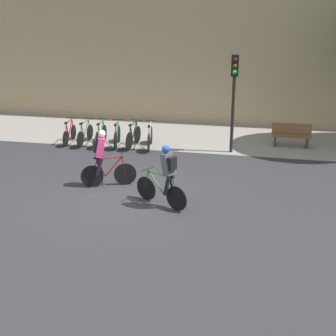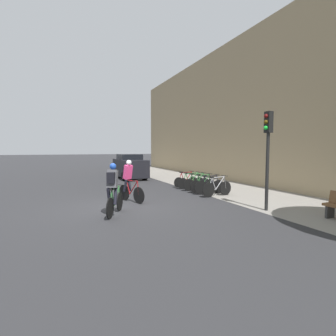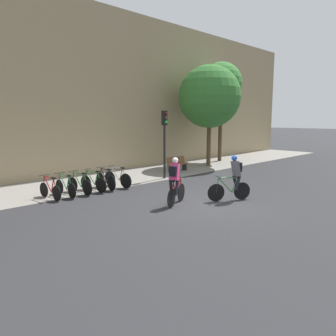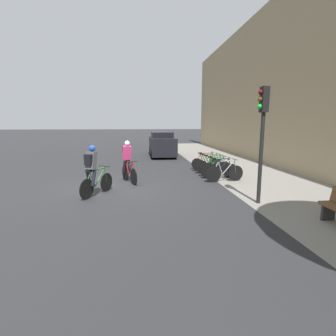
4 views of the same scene
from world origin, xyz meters
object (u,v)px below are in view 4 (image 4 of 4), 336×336
object	(u,v)px
parked_bike_0	(205,162)
parked_bike_3	(216,168)
parked_bike_1	(208,164)
parked_bike_2	(212,165)
parked_bike_5	(225,172)
cyclist_pink	(128,160)
cyclist_grey	(93,170)
traffic_light_pole	(262,124)
parked_car	(162,145)
parked_bike_4	(220,170)

from	to	relation	value
parked_bike_0	parked_bike_3	bearing A→B (deg)	0.03
parked_bike_1	parked_bike_2	bearing A→B (deg)	0.06
parked_bike_1	parked_bike_5	world-z (taller)	parked_bike_5
cyclist_pink	parked_bike_1	world-z (taller)	cyclist_pink
cyclist_grey	parked_bike_5	xyz separation A→B (m)	(-1.73, 5.27, -0.54)
traffic_light_pole	parked_car	xyz separation A→B (m)	(-12.24, -1.92, -1.60)
parked_bike_0	parked_bike_2	size ratio (longest dim) A/B	0.93
cyclist_grey	traffic_light_pole	size ratio (longest dim) A/B	0.50
cyclist_grey	parked_bike_4	world-z (taller)	cyclist_grey
parked_bike_4	parked_bike_3	bearing A→B (deg)	-179.94
cyclist_pink	parked_bike_4	distance (m)	4.22
traffic_light_pole	parked_car	size ratio (longest dim) A/B	0.84
parked_bike_0	parked_bike_5	distance (m)	3.31
parked_bike_5	parked_bike_1	bearing A→B (deg)	-179.97
cyclist_pink	parked_bike_3	distance (m)	4.30
parked_bike_2	parked_bike_5	size ratio (longest dim) A/B	0.97
parked_bike_2	parked_car	distance (m)	7.39
cyclist_grey	parked_bike_0	size ratio (longest dim) A/B	1.13
parked_bike_4	traffic_light_pole	world-z (taller)	traffic_light_pole
parked_bike_1	parked_car	size ratio (longest dim) A/B	0.39
parked_bike_4	parked_car	distance (m)	8.67
cyclist_grey	parked_car	bearing A→B (deg)	162.60
parked_bike_1	parked_bike_2	distance (m)	0.66
cyclist_pink	parked_bike_0	world-z (taller)	cyclist_pink
parked_bike_5	traffic_light_pole	distance (m)	3.76
cyclist_pink	parked_bike_0	distance (m)	5.09
cyclist_pink	cyclist_grey	distance (m)	2.44
cyclist_grey	traffic_light_pole	bearing A→B (deg)	75.25
cyclist_pink	parked_bike_5	bearing A→B (deg)	83.74
parked_bike_2	parked_car	size ratio (longest dim) A/B	0.39
parked_bike_4	traffic_light_pole	distance (m)	4.33
parked_bike_4	parked_car	world-z (taller)	parked_car
parked_bike_4	parked_bike_2	bearing A→B (deg)	-179.93
parked_car	parked_bike_5	bearing A→B (deg)	11.62
parked_car	cyclist_pink	bearing A→B (deg)	-14.89
parked_bike_2	parked_bike_1	bearing A→B (deg)	-179.94
cyclist_pink	parked_car	xyz separation A→B (m)	(-8.66, 2.30, -0.05)
cyclist_grey	traffic_light_pole	world-z (taller)	traffic_light_pole
cyclist_grey	parked_car	distance (m)	11.36
cyclist_grey	parked_bike_5	world-z (taller)	cyclist_grey
parked_bike_0	parked_bike_1	distance (m)	0.66
traffic_light_pole	parked_car	bearing A→B (deg)	-171.08
parked_bike_1	cyclist_pink	bearing A→B (deg)	-62.28
parked_bike_2	parked_car	xyz separation A→B (m)	(-7.13, -1.87, 0.50)
cyclist_grey	parked_bike_1	xyz separation A→B (m)	(-4.38, 5.27, -0.56)
parked_bike_5	parked_car	world-z (taller)	parked_car
parked_bike_0	parked_bike_4	xyz separation A→B (m)	(2.65, 0.00, 0.03)
cyclist_pink	parked_bike_2	xyz separation A→B (m)	(-1.53, 4.18, -0.55)
parked_bike_2	cyclist_grey	bearing A→B (deg)	-54.83
traffic_light_pole	parked_bike_2	bearing A→B (deg)	-179.47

